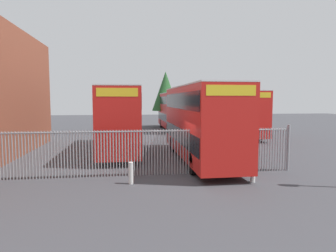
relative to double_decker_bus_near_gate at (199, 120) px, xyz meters
name	(u,v)px	position (x,y,z in m)	size (l,w,h in m)	color
ground_plane	(161,148)	(-1.76, 4.84, -2.42)	(100.00, 100.00, 0.00)	#3D3D42
palisade_fence	(147,151)	(-3.31, -3.16, -1.24)	(14.54, 0.14, 2.35)	gray
double_decker_bus_near_gate	(199,120)	(0.00, 0.00, 0.00)	(2.54, 10.81, 4.42)	red
double_decker_bus_behind_fence_left	(120,117)	(-4.74, 3.76, 0.00)	(2.54, 10.81, 4.42)	red
double_decker_bus_behind_fence_right	(234,112)	(6.37, 11.22, 0.00)	(2.54, 10.81, 4.42)	red
double_decker_bus_far_back	(173,110)	(1.26, 18.10, 0.00)	(2.54, 10.81, 4.42)	#B70C0C
bollard_near_left	(131,173)	(-4.11, -4.56, -1.95)	(0.20, 0.20, 0.95)	silver
bollard_center_front	(253,172)	(1.20, -5.03, -1.95)	(0.20, 0.20, 0.95)	silver
tree_tall_back	(166,91)	(0.87, 22.36, 2.32)	(3.65, 3.65, 7.36)	#4C3823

